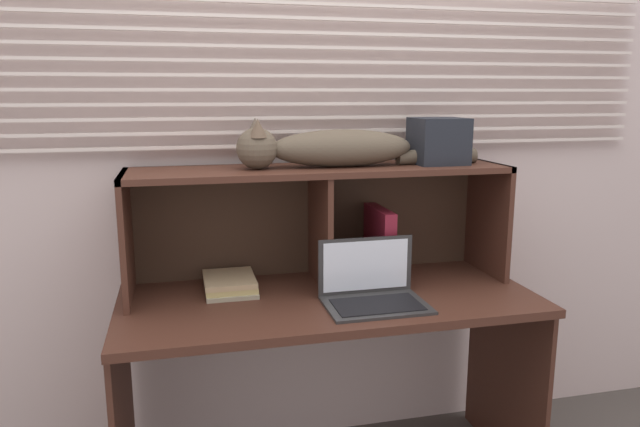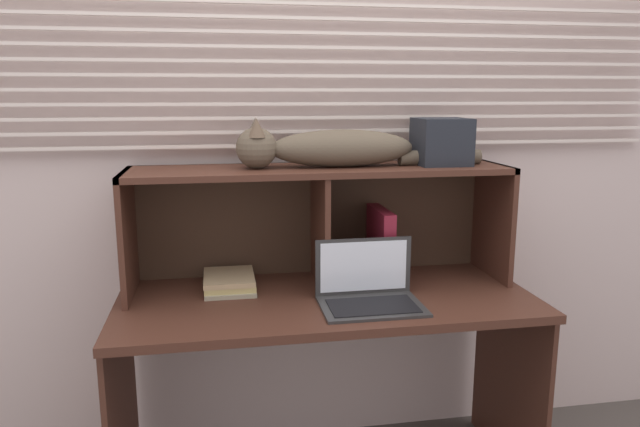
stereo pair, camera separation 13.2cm
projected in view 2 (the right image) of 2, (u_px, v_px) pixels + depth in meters
back_panel_with_blinds at (310, 142)px, 2.33m from camera, size 4.40×0.08×2.50m
desk at (327, 334)px, 2.12m from camera, size 1.46×0.64×0.74m
hutch_shelf_unit at (318, 201)px, 2.20m from camera, size 1.39×0.34×0.44m
cat at (329, 148)px, 2.13m from camera, size 0.91×0.16×0.18m
laptop at (369, 292)px, 2.01m from camera, size 0.34×0.24×0.21m
binder_upright at (380, 245)px, 2.24m from camera, size 0.05×0.25×0.28m
book_stack at (230, 282)px, 2.16m from camera, size 0.18×0.24×0.05m
storage_box at (441, 142)px, 2.20m from camera, size 0.19×0.19×0.17m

